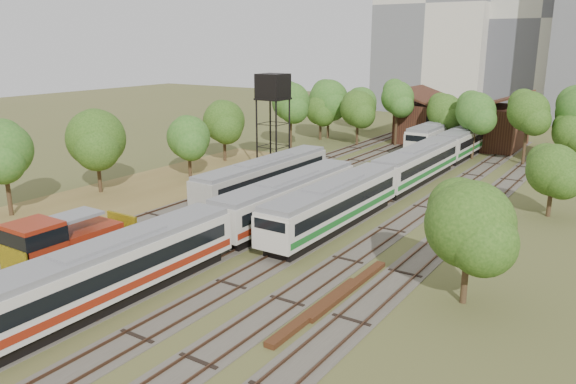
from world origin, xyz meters
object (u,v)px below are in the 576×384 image
Objects in this scene: railcar_red_set at (217,228)px; railcar_green_set at (417,164)px; shunter_locomotive at (61,245)px; water_tower at (273,89)px.

railcar_red_set is 0.66× the size of railcar_green_set.
shunter_locomotive reaches higher than railcar_green_set.
railcar_green_set is 6.43× the size of shunter_locomotive.
railcar_green_set is at bearing 73.75° from shunter_locomotive.
railcar_green_set is 4.91× the size of water_tower.
railcar_red_set is at bearing -98.57° from railcar_green_set.
railcar_red_set is 4.27× the size of shunter_locomotive.
railcar_red_set is 26.84m from railcar_green_set.
water_tower is (-5.96, 31.63, 7.13)m from shunter_locomotive.
water_tower is (-11.96, 23.86, 7.06)m from railcar_red_set.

